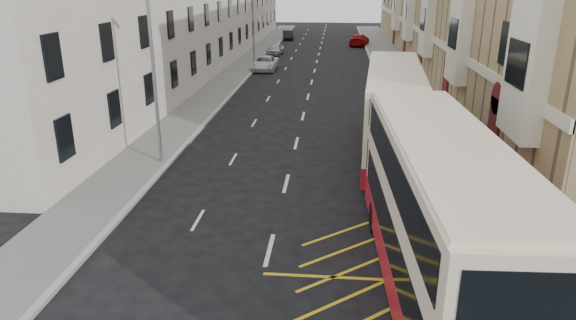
# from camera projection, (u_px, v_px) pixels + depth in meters

# --- Properties ---
(pavement_right) EXTENTS (4.00, 120.00, 0.15)m
(pavement_right) POSITION_uv_depth(u_px,v_px,m) (409.00, 92.00, 41.06)
(pavement_right) COLOR #60605C
(pavement_right) RESTS_ON ground
(pavement_left) EXTENTS (3.00, 120.00, 0.15)m
(pavement_left) POSITION_uv_depth(u_px,v_px,m) (219.00, 89.00, 42.39)
(pavement_left) COLOR #60605C
(pavement_left) RESTS_ON ground
(kerb_right) EXTENTS (0.25, 120.00, 0.15)m
(kerb_right) POSITION_uv_depth(u_px,v_px,m) (384.00, 92.00, 41.23)
(kerb_right) COLOR #9B9B96
(kerb_right) RESTS_ON ground
(kerb_left) EXTENTS (0.25, 120.00, 0.15)m
(kerb_left) POSITION_uv_depth(u_px,v_px,m) (237.00, 89.00, 42.26)
(kerb_left) COLOR #9B9B96
(kerb_left) RESTS_ON ground
(road_markings) EXTENTS (10.00, 110.00, 0.01)m
(road_markings) POSITION_uv_depth(u_px,v_px,m) (316.00, 63.00, 55.85)
(road_markings) COLOR silver
(road_markings) RESTS_ON ground
(terrace_left) EXTENTS (9.18, 79.00, 13.25)m
(terrace_left) POSITION_uv_depth(u_px,v_px,m) (193.00, 0.00, 55.30)
(terrace_left) COLOR silver
(terrace_left) RESTS_ON ground
(guard_railing) EXTENTS (0.06, 6.56, 1.01)m
(guard_railing) POSITION_uv_depth(u_px,v_px,m) (450.00, 212.00, 18.19)
(guard_railing) COLOR red
(guard_railing) RESTS_ON pavement_right
(street_lamp_near) EXTENTS (0.93, 0.18, 8.00)m
(street_lamp_near) POSITION_uv_depth(u_px,v_px,m) (155.00, 70.00, 23.87)
(street_lamp_near) COLOR slate
(street_lamp_near) RESTS_ON pavement_left
(street_lamp_far) EXTENTS (0.93, 0.18, 8.00)m
(street_lamp_far) POSITION_uv_depth(u_px,v_px,m) (254.00, 21.00, 52.03)
(street_lamp_far) COLOR slate
(street_lamp_far) RESTS_ON pavement_left
(double_decker_front) EXTENTS (3.23, 12.12, 4.79)m
(double_decker_front) POSITION_uv_depth(u_px,v_px,m) (438.00, 217.00, 14.19)
(double_decker_front) COLOR beige
(double_decker_front) RESTS_ON ground
(double_decker_rear) EXTENTS (3.58, 11.73, 4.61)m
(double_decker_rear) POSITION_uv_depth(u_px,v_px,m) (393.00, 112.00, 25.83)
(double_decker_rear) COLOR beige
(double_decker_rear) RESTS_ON ground
(pedestrian_far) EXTENTS (1.09, 0.81, 1.72)m
(pedestrian_far) POSITION_uv_depth(u_px,v_px,m) (495.00, 217.00, 17.44)
(pedestrian_far) COLOR black
(pedestrian_far) RESTS_ON pavement_right
(white_van) EXTENTS (2.46, 5.05, 1.38)m
(white_van) POSITION_uv_depth(u_px,v_px,m) (265.00, 63.00, 51.17)
(white_van) COLOR silver
(white_van) RESTS_ON ground
(car_silver) EXTENTS (2.01, 4.22, 1.39)m
(car_silver) POSITION_uv_depth(u_px,v_px,m) (275.00, 49.00, 61.52)
(car_silver) COLOR #AAACB2
(car_silver) RESTS_ON ground
(car_dark) EXTENTS (2.01, 4.22, 1.33)m
(car_dark) POSITION_uv_depth(u_px,v_px,m) (288.00, 35.00, 77.00)
(car_dark) COLOR black
(car_dark) RESTS_ON ground
(car_red) EXTENTS (3.19, 5.68, 1.56)m
(car_red) POSITION_uv_depth(u_px,v_px,m) (359.00, 40.00, 70.01)
(car_red) COLOR #940101
(car_red) RESTS_ON ground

